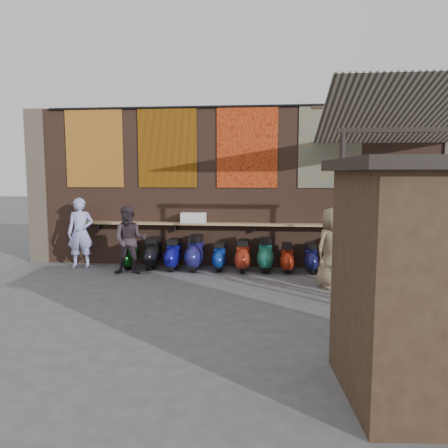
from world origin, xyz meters
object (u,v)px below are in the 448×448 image
Objects in this scene: diner_right at (130,240)px; shopper_tan at (332,248)px; scooter_stool_0 at (131,255)px; scooter_stool_3 at (195,253)px; shopper_navy at (369,261)px; scooter_stool_4 at (220,256)px; scooter_stool_7 at (287,258)px; scooter_stool_5 at (243,256)px; shopper_grey at (416,251)px; scooter_stool_1 at (153,253)px; scooter_stool_9 at (337,256)px; scooter_stool_2 at (174,255)px; scooter_stool_6 at (266,255)px; shelf_box at (193,218)px; diner_left at (81,233)px; scooter_stool_8 at (311,258)px.

diner_right is 4.59m from shopper_tan.
scooter_stool_0 is 1.64m from scooter_stool_3.
shopper_navy is (5.21, -2.48, 0.45)m from scooter_stool_0.
shopper_tan is at bearing -29.65° from scooter_stool_4.
scooter_stool_5 is at bearing 179.43° from scooter_stool_7.
scooter_stool_0 is at bearing 127.18° from shopper_tan.
shopper_grey reaches higher than shopper_navy.
scooter_stool_9 is (4.47, -0.06, 0.04)m from scooter_stool_1.
scooter_stool_6 reaches higher than scooter_stool_2.
shelf_box is 2.85m from diner_left.
scooter_stool_4 is 2.89m from shopper_tan.
scooter_stool_1 is at bearing -165.48° from shelf_box.
diner_left is at bearing -179.70° from scooter_stool_8.
shopper_tan is (1.90, -1.34, 0.45)m from scooter_stool_5.
scooter_stool_5 is 1.10× the size of scooter_stool_7.
shelf_box is at bearing 164.95° from scooter_stool_5.
scooter_stool_7 reaches higher than scooter_stool_4.
shelf_box is 2.01m from scooter_stool_6.
scooter_stool_3 is at bearing -73.83° from shelf_box.
scooter_stool_0 is 0.45× the size of shopper_navy.
scooter_stool_4 is at bearing 3.82° from scooter_stool_2.
scooter_stool_7 is 0.46× the size of shopper_navy.
shopper_grey is at bearing -25.94° from scooter_stool_4.
scooter_stool_2 is 0.47× the size of shopper_tan.
shopper_grey is (1.00, 0.57, 0.10)m from shopper_navy.
scooter_stool_0 is 0.79m from diner_right.
scooter_stool_7 is at bearing -0.57° from scooter_stool_5.
scooter_stool_8 reaches higher than scooter_stool_4.
shelf_box is 0.35× the size of diner_left.
scooter_stool_4 is 0.85× the size of scooter_stool_6.
diner_left is (-2.37, 0.04, 0.50)m from scooter_stool_2.
scooter_stool_7 is (1.05, -0.01, -0.03)m from scooter_stool_5.
shopper_grey is at bearing -20.00° from scooter_stool_2.
scooter_stool_9 is 2.48m from shopper_navy.
shopper_tan is at bearing -27.88° from shelf_box.
scooter_stool_3 is 4.97m from shopper_grey.
scooter_stool_1 is 1.02× the size of scooter_stool_2.
diner_right reaches higher than scooter_stool_3.
shelf_box is 1.82m from scooter_stool_0.
scooter_stool_3 is 1.00× the size of scooter_stool_9.
scooter_stool_7 is 3.74m from diner_right.
shopper_tan reaches higher than shopper_navy.
diner_left is (-5.13, 0.05, 0.53)m from scooter_stool_7.
scooter_stool_7 is at bearing -86.90° from shopper_navy.
shopper_tan is (2.48, -1.41, 0.49)m from scooter_stool_4.
diner_left reaches higher than shopper_tan.
diner_right is 6.16m from shopper_grey.
shelf_box reaches higher than scooter_stool_8.
scooter_stool_8 is at bearing -98.73° from shopper_navy.
diner_left reaches higher than scooter_stool_1.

